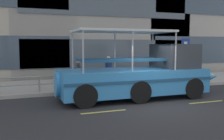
% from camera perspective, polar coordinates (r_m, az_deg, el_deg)
% --- Properties ---
extents(ground_plane, '(120.00, 120.00, 0.00)m').
position_cam_1_polar(ground_plane, '(11.27, 8.86, -7.40)').
color(ground_plane, '#2B2B2D').
extents(sidewalk, '(32.00, 4.80, 0.18)m').
position_cam_1_polar(sidewalk, '(16.29, -0.66, -2.95)').
color(sidewalk, '#A8A59E').
rests_on(sidewalk, ground_plane).
extents(curb_edge, '(32.00, 0.18, 0.18)m').
position_cam_1_polar(curb_edge, '(14.00, 2.72, -4.39)').
color(curb_edge, '#B2ADA3').
rests_on(curb_edge, ground_plane).
extents(lane_centreline, '(25.80, 0.12, 0.01)m').
position_cam_1_polar(lane_centreline, '(10.72, 10.56, -8.10)').
color(lane_centreline, '#DBD64C').
rests_on(lane_centreline, ground_plane).
extents(curb_guardrail, '(12.44, 0.09, 0.80)m').
position_cam_1_polar(curb_guardrail, '(14.08, 0.83, -1.71)').
color(curb_guardrail, gray).
rests_on(curb_guardrail, sidewalk).
extents(parking_sign, '(0.60, 0.12, 2.76)m').
position_cam_1_polar(parking_sign, '(16.88, 16.14, 3.82)').
color(parking_sign, '#4C4F54').
rests_on(parking_sign, sidewalk).
extents(duck_tour_boat, '(8.70, 2.51, 3.22)m').
position_cam_1_polar(duck_tour_boat, '(12.26, 7.00, -1.18)').
color(duck_tour_boat, '#388CD1').
rests_on(duck_tour_boat, ground_plane).
extents(pedestrian_near_bow, '(0.49, 0.29, 1.77)m').
position_cam_1_polar(pedestrian_near_bow, '(16.34, 12.83, 1.03)').
color(pedestrian_near_bow, black).
rests_on(pedestrian_near_bow, sidewalk).
extents(pedestrian_mid_left, '(0.45, 0.31, 1.71)m').
position_cam_1_polar(pedestrian_mid_left, '(14.54, -0.80, 0.46)').
color(pedestrian_mid_left, '#47423D').
rests_on(pedestrian_mid_left, sidewalk).
extents(pedestrian_mid_right, '(0.23, 0.43, 1.53)m').
position_cam_1_polar(pedestrian_mid_right, '(14.61, -7.69, -0.01)').
color(pedestrian_mid_right, '#47423D').
rests_on(pedestrian_mid_right, sidewalk).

